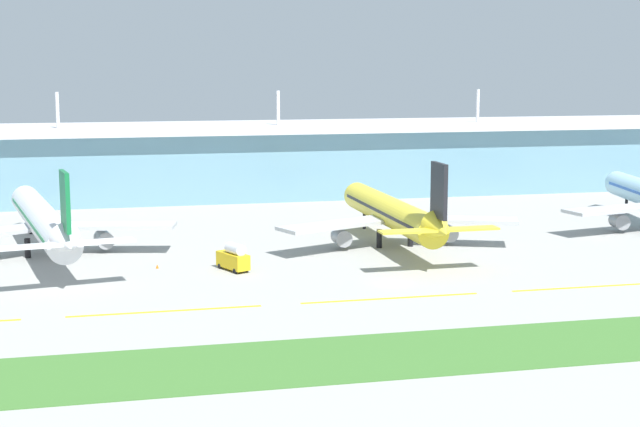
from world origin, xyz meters
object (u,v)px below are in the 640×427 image
airliner_near_middle (43,221)px  fuel_truck (234,258)px  airliner_center (393,213)px  safety_cone_left_wingtip (157,266)px

airliner_near_middle → fuel_truck: airliner_near_middle is taller
airliner_center → safety_cone_left_wingtip: size_ratio=84.24×
airliner_near_middle → safety_cone_left_wingtip: bearing=-40.1°
airliner_near_middle → safety_cone_left_wingtip: (19.89, -16.73, -6.11)m
safety_cone_left_wingtip → airliner_center: bearing=13.0°
airliner_near_middle → airliner_center: 66.53m
airliner_center → safety_cone_left_wingtip: airliner_center is taller
fuel_truck → safety_cone_left_wingtip: bearing=159.9°
fuel_truck → safety_cone_left_wingtip: size_ratio=10.91×
fuel_truck → safety_cone_left_wingtip: (-12.83, 4.70, -1.91)m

